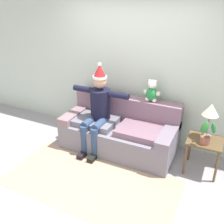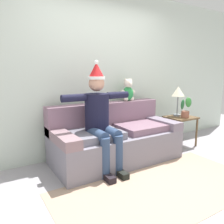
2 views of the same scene
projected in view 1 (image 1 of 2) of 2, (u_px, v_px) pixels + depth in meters
ground_plane at (92, 181)px, 3.77m from camera, size 10.00×10.00×0.00m
back_wall at (133, 67)px, 4.45m from camera, size 7.00×0.10×2.70m
couch at (120, 130)px, 4.46m from camera, size 1.95×0.90×0.87m
person_seated at (98, 108)px, 4.27m from camera, size 1.02×0.77×1.52m
teddy_bear at (152, 92)px, 4.20m from camera, size 0.29×0.17×0.38m
side_table at (204, 145)px, 3.81m from camera, size 0.50×0.45×0.55m
table_lamp at (211, 111)px, 3.66m from camera, size 0.24×0.24×0.55m
potted_plant at (206, 133)px, 3.60m from camera, size 0.24×0.24×0.39m
area_rug at (91, 182)px, 3.75m from camera, size 2.54×1.26×0.01m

